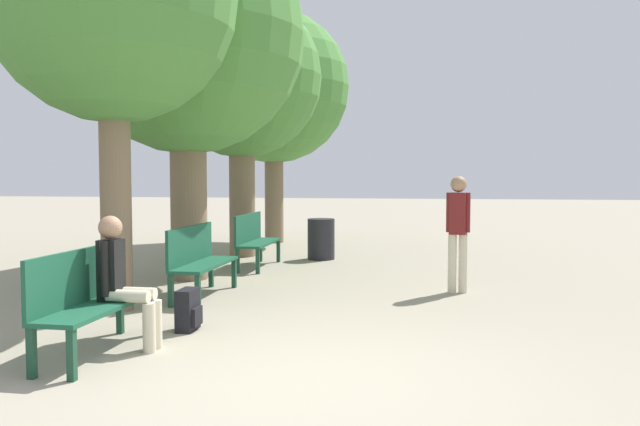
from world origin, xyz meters
The scene contains 12 objects.
ground_plane centered at (0.00, 0.00, 0.00)m, with size 80.00×80.00×0.00m, color gray.
bench_row_0 centered at (-1.92, 0.37, 0.53)m, with size 0.43×1.52×0.94m.
bench_row_1 centered at (-1.92, 3.07, 0.53)m, with size 0.43×1.52×0.94m.
bench_row_2 centered at (-1.92, 5.77, 0.53)m, with size 0.43×1.52×0.94m.
tree_row_0 centered at (-2.57, 2.12, 3.62)m, with size 2.90×2.90×5.10m.
tree_row_1 centered at (-2.57, 4.40, 3.68)m, with size 3.59×3.59×5.52m.
tree_row_2 centered at (-2.57, 7.21, 3.49)m, with size 3.17×3.17×5.13m.
tree_row_3 centered at (-2.57, 9.84, 3.68)m, with size 3.60×3.60×5.50m.
person_seated centered at (-1.69, 0.57, 0.66)m, with size 0.56×0.32×1.23m.
backpack centered at (-1.36, 1.32, 0.21)m, with size 0.20×0.31×0.43m.
pedestrian_near centered at (1.47, 3.93, 0.91)m, with size 0.32×0.23×1.59m.
trash_bin centered at (-0.94, 7.01, 0.39)m, with size 0.52×0.52×0.78m.
Camera 1 is at (1.04, -4.70, 1.59)m, focal length 35.00 mm.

